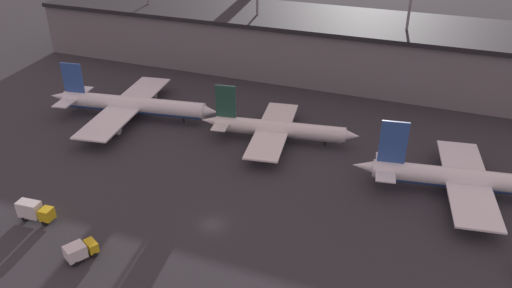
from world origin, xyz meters
TOP-DOWN VIEW (x-y plane):
  - ground at (0.00, 0.00)m, footprint 600.00×600.00m
  - terminal_building at (0.00, 78.89)m, footprint 180.87×31.61m
  - airplane_0 at (-36.81, 30.77)m, footprint 43.23×37.92m
  - airplane_1 at (-0.10, 32.50)m, footprint 35.29×28.76m
  - airplane_2 at (40.53, 25.73)m, footprint 44.60×30.64m
  - service_vehicle_3 at (-15.04, -15.19)m, footprint 4.36×5.33m
  - service_vehicle_4 at (-28.61, -10.10)m, footprint 6.46×2.61m
  - lamp_post_1 at (-21.45, 74.35)m, footprint 1.80×1.80m
  - lamp_post_2 at (20.69, 74.35)m, footprint 1.80×1.80m

SIDE VIEW (x-z plane):
  - ground at x=0.00m, z-range 0.00..0.00m
  - service_vehicle_3 at x=-15.04m, z-range 0.18..2.96m
  - service_vehicle_4 at x=-28.61m, z-range 0.19..3.67m
  - airplane_1 at x=-0.10m, z-range -3.12..8.98m
  - airplane_2 at x=40.53m, z-range -3.53..9.92m
  - airplane_0 at x=-36.81m, z-range -3.03..9.69m
  - terminal_building at x=0.00m, z-range 0.04..16.41m
  - lamp_post_2 at x=20.69m, z-range 3.59..32.62m
  - lamp_post_1 at x=-21.45m, z-range 3.60..33.05m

